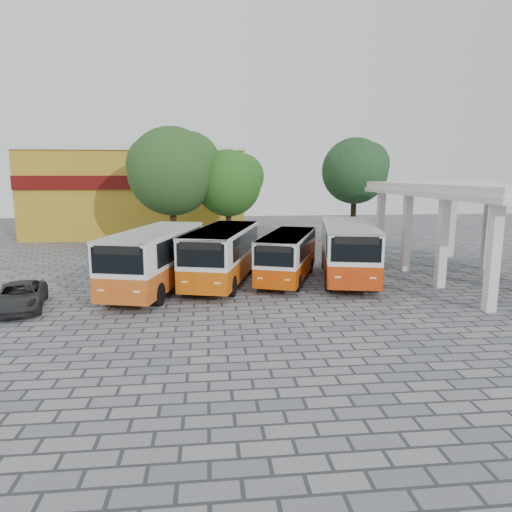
{
  "coord_description": "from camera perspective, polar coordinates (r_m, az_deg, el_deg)",
  "views": [
    {
      "loc": [
        -4.31,
        -20.55,
        5.9
      ],
      "look_at": [
        -1.72,
        3.88,
        1.5
      ],
      "focal_mm": 32.0,
      "sensor_mm": 36.0,
      "label": 1
    }
  ],
  "objects": [
    {
      "name": "bus_far_left",
      "position": [
        23.91,
        -12.45,
        0.04
      ],
      "size": [
        4.74,
        9.11,
        3.11
      ],
      "rotation": [
        0.0,
        0.0,
        -0.26
      ],
      "color": "#C05215",
      "rests_on": "ground"
    },
    {
      "name": "ground",
      "position": [
        21.81,
        5.6,
        -5.59
      ],
      "size": [
        90.0,
        90.0,
        0.0
      ],
      "primitive_type": "plane",
      "color": "slate",
      "rests_on": "ground"
    },
    {
      "name": "shophouse_block",
      "position": [
        47.04,
        -14.36,
        7.73
      ],
      "size": [
        20.4,
        10.4,
        8.3
      ],
      "color": "#AC871F",
      "rests_on": "ground"
    },
    {
      "name": "bus_far_right",
      "position": [
        26.38,
        11.41,
        1.09
      ],
      "size": [
        4.5,
        9.24,
        3.17
      ],
      "rotation": [
        0.0,
        0.0,
        -0.22
      ],
      "color": "#B63005",
      "rests_on": "ground"
    },
    {
      "name": "parked_car",
      "position": [
        22.78,
        -27.42,
        -4.5
      ],
      "size": [
        2.85,
        4.56,
        1.18
      ],
      "primitive_type": "imported",
      "rotation": [
        0.0,
        0.0,
        0.22
      ],
      "color": "#272729",
      "rests_on": "ground"
    },
    {
      "name": "tree_right",
      "position": [
        38.56,
        12.35,
        10.59
      ],
      "size": [
        5.6,
        5.34,
        8.85
      ],
      "color": "black",
      "rests_on": "ground"
    },
    {
      "name": "bus_centre_left",
      "position": [
        24.92,
        -4.21,
        0.54
      ],
      "size": [
        4.71,
        8.88,
        3.02
      ],
      "rotation": [
        0.0,
        0.0,
        -0.27
      ],
      "color": "#C25004",
      "rests_on": "ground"
    },
    {
      "name": "tree_left",
      "position": [
        35.59,
        -10.35,
        10.72
      ],
      "size": [
        6.99,
        6.66,
        9.46
      ],
      "color": "#312211",
      "rests_on": "ground"
    },
    {
      "name": "tree_middle",
      "position": [
        35.98,
        -3.39,
        9.34
      ],
      "size": [
        5.42,
        5.16,
        7.81
      ],
      "color": "#302316",
      "rests_on": "ground"
    },
    {
      "name": "bus_centre_right",
      "position": [
        25.61,
        3.97,
        0.31
      ],
      "size": [
        4.64,
        7.84,
        2.64
      ],
      "rotation": [
        0.0,
        0.0,
        -0.36
      ],
      "color": "#BE3D00",
      "rests_on": "ground"
    },
    {
      "name": "terminal_shelter",
      "position": [
        28.69,
        25.24,
        7.23
      ],
      "size": [
        6.8,
        15.8,
        5.4
      ],
      "color": "silver",
      "rests_on": "ground"
    }
  ]
}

